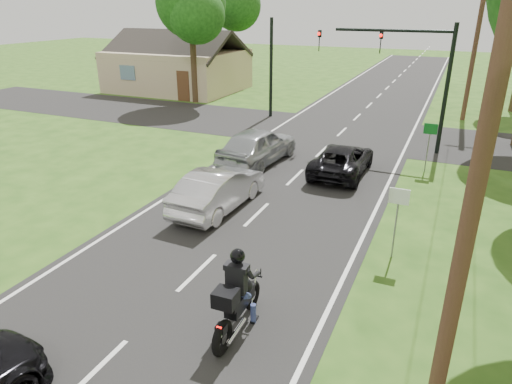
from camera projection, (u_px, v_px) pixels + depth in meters
ground at (197, 272)px, 12.38m from camera, size 140.00×140.00×0.00m
road at (310, 163)px, 20.83m from camera, size 8.00×100.00×0.01m
cross_road at (342, 132)px, 25.90m from camera, size 60.00×7.00×0.01m
motorcycle_rider at (236, 300)px, 9.88m from camera, size 0.67×2.37×2.05m
dark_suv at (342, 159)px, 19.34m from camera, size 2.09×4.48×1.24m
silver_sedan at (218, 189)px, 15.97m from camera, size 1.70×4.47×1.45m
silver_suv at (258, 145)px, 20.56m from camera, size 2.43×5.04×1.66m
traffic_signal at (408, 64)px, 21.38m from camera, size 6.38×0.44×6.00m
signal_pole_far at (271, 69)px, 28.39m from camera, size 0.20×0.20×6.00m
utility_pole_near at (487, 132)px, 6.43m from camera, size 1.60×0.28×10.00m
utility_pole_far at (477, 34)px, 26.70m from camera, size 1.60×0.28×10.00m
sign_white at (398, 206)px, 12.53m from camera, size 0.55×0.07×2.12m
sign_green at (430, 136)px, 19.21m from camera, size 0.55×0.07×2.12m
tree_left_near at (193, 7)px, 30.98m from camera, size 5.12×4.96×9.22m
house at (178, 68)px, 37.97m from camera, size 10.20×8.00×4.84m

